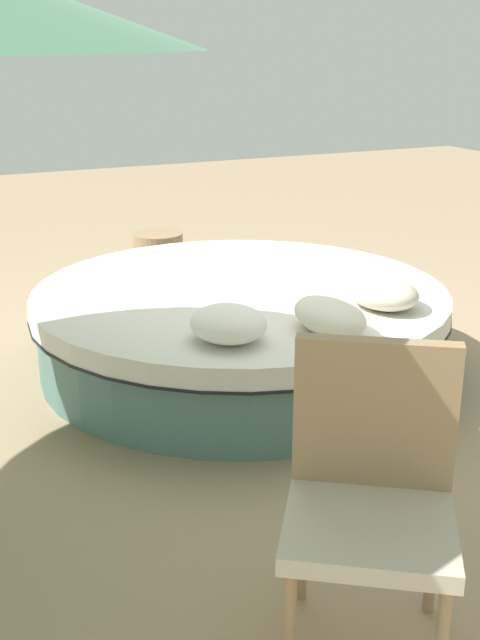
# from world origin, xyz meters

# --- Properties ---
(ground_plane) EXTENTS (16.00, 16.00, 0.00)m
(ground_plane) POSITION_xyz_m (0.00, 0.00, 0.00)
(ground_plane) COLOR #9E8466
(round_bed) EXTENTS (2.44, 2.44, 0.48)m
(round_bed) POSITION_xyz_m (0.00, 0.00, 0.25)
(round_bed) COLOR #4C726B
(round_bed) RESTS_ON ground_plane
(throw_pillow_0) EXTENTS (0.41, 0.37, 0.17)m
(throw_pillow_0) POSITION_xyz_m (0.74, -0.41, 0.57)
(throw_pillow_0) COLOR white
(throw_pillow_0) RESTS_ON round_bed
(throw_pillow_1) EXTENTS (0.49, 0.30, 0.17)m
(throw_pillow_1) POSITION_xyz_m (0.85, 0.09, 0.57)
(throw_pillow_1) COLOR silver
(throw_pillow_1) RESTS_ON round_bed
(throw_pillow_2) EXTENTS (0.45, 0.35, 0.16)m
(throw_pillow_2) POSITION_xyz_m (0.63, 0.56, 0.57)
(throw_pillow_2) COLOR beige
(throw_pillow_2) RESTS_ON round_bed
(patio_chair) EXTENTS (0.71, 0.71, 0.98)m
(patio_chair) POSITION_xyz_m (2.23, -0.58, 0.56)
(patio_chair) COLOR #997A56
(patio_chair) RESTS_ON ground_plane
(side_table) EXTENTS (0.39, 0.39, 0.43)m
(side_table) POSITION_xyz_m (-1.78, 0.11, 0.22)
(side_table) COLOR #997A56
(side_table) RESTS_ON ground_plane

